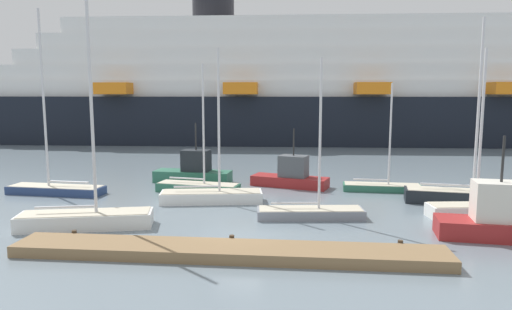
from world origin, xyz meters
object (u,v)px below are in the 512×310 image
at_px(sailboat_1, 382,186).
at_px(sailboat_4, 198,186).
at_px(sailboat_0, 464,194).
at_px(fishing_boat_1, 503,219).
at_px(sailboat_2, 86,217).
at_px(sailboat_7, 485,209).
at_px(cruise_ship, 360,90).
at_px(sailboat_3, 310,211).
at_px(fishing_boat_2, 194,171).
at_px(fishing_boat_0, 291,176).
at_px(sailboat_6, 212,195).
at_px(sailboat_5, 56,186).

distance_m(sailboat_1, sailboat_4, 13.67).
bearing_deg(sailboat_0, fishing_boat_1, -86.48).
distance_m(sailboat_2, sailboat_7, 22.74).
distance_m(sailboat_0, sailboat_7, 3.41).
bearing_deg(sailboat_0, cruise_ship, 101.18).
relative_size(sailboat_7, cruise_ship, 0.08).
bearing_deg(sailboat_3, fishing_boat_2, 126.55).
relative_size(sailboat_0, fishing_boat_2, 1.88).
bearing_deg(fishing_boat_1, fishing_boat_0, -41.83).
bearing_deg(fishing_boat_2, fishing_boat_1, -29.02).
bearing_deg(sailboat_2, sailboat_0, 6.10).
bearing_deg(cruise_ship, fishing_boat_0, -106.98).
bearing_deg(sailboat_6, sailboat_5, 164.00).
xyz_separation_m(sailboat_6, fishing_boat_2, (-2.76, 6.67, 0.41)).
bearing_deg(fishing_boat_1, fishing_boat_2, -28.48).
bearing_deg(sailboat_5, cruise_ship, -118.93).
xyz_separation_m(sailboat_3, sailboat_6, (-6.51, 3.30, 0.07)).
bearing_deg(cruise_ship, sailboat_5, -125.72).
distance_m(sailboat_6, fishing_boat_1, 17.22).
xyz_separation_m(sailboat_3, sailboat_4, (-8.11, 6.37, 0.02)).
bearing_deg(sailboat_5, sailboat_6, 177.71).
relative_size(sailboat_1, sailboat_4, 0.85).
distance_m(fishing_boat_0, cruise_ship, 36.95).
relative_size(sailboat_5, sailboat_6, 1.29).
xyz_separation_m(sailboat_1, sailboat_4, (-13.56, -1.71, 0.09)).
xyz_separation_m(sailboat_2, fishing_boat_2, (2.89, 13.14, 0.32)).
relative_size(sailboat_0, sailboat_2, 1.00).
relative_size(sailboat_0, sailboat_1, 1.50).
bearing_deg(cruise_ship, sailboat_4, -115.18).
relative_size(sailboat_5, cruise_ship, 0.11).
bearing_deg(sailboat_3, sailboat_6, 146.74).
distance_m(sailboat_1, fishing_boat_2, 14.85).
xyz_separation_m(sailboat_0, sailboat_4, (-18.20, 1.88, -0.16)).
height_order(sailboat_4, fishing_boat_2, sailboat_4).
xyz_separation_m(sailboat_2, sailboat_7, (22.34, 4.25, -0.07)).
xyz_separation_m(sailboat_1, fishing_boat_2, (-14.72, 1.89, 0.54)).
bearing_deg(fishing_boat_0, sailboat_7, -17.39).
height_order(sailboat_7, fishing_boat_0, sailboat_7).
bearing_deg(fishing_boat_0, sailboat_2, -114.24).
relative_size(sailboat_1, sailboat_5, 0.61).
bearing_deg(sailboat_7, sailboat_5, -14.98).
relative_size(sailboat_6, fishing_boat_1, 1.51).
height_order(sailboat_4, fishing_boat_1, sailboat_4).
xyz_separation_m(sailboat_1, sailboat_3, (-5.45, -8.08, 0.06)).
bearing_deg(sailboat_2, cruise_ship, 54.11).
height_order(sailboat_1, sailboat_4, sailboat_4).
distance_m(sailboat_7, fishing_boat_2, 21.39).
distance_m(fishing_boat_1, cruise_ship, 47.67).
bearing_deg(sailboat_5, sailboat_4, -166.11).
xyz_separation_m(sailboat_1, fishing_boat_0, (-6.80, 0.97, 0.47)).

